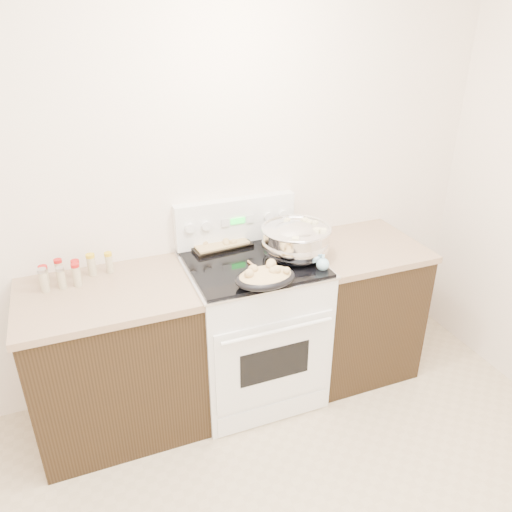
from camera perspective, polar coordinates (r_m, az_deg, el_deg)
name	(u,v)px	position (r m, az deg, el deg)	size (l,w,h in m)	color
room_shell	(326,255)	(1.26, 7.98, 0.12)	(4.10, 3.60, 2.75)	white
counter_left	(116,360)	(3.00, -15.66, -11.38)	(0.93, 0.67, 0.92)	black
counter_right	(354,306)	(3.42, 11.13, -5.66)	(0.73, 0.67, 0.92)	black
kitchen_range	(253,326)	(3.12, -0.37, -7.99)	(0.78, 0.73, 1.22)	white
mixing_bowl	(296,241)	(2.91, 4.57, 1.67)	(0.51, 0.51, 0.24)	silver
roasting_pan	(265,277)	(2.62, 1.08, -2.38)	(0.34, 0.24, 0.11)	black
baking_sheet	(220,242)	(3.08, -4.19, 1.59)	(0.39, 0.29, 0.06)	black
wooden_spoon	(263,277)	(2.70, 0.82, -2.37)	(0.06, 0.28, 0.04)	#AF7E50
blue_ladle	(323,263)	(2.82, 7.66, -0.76)	(0.17, 0.23, 0.09)	#9CD2E8
spice_jars	(70,272)	(2.87, -20.47, -1.68)	(0.39, 0.15, 0.13)	#BFB28C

